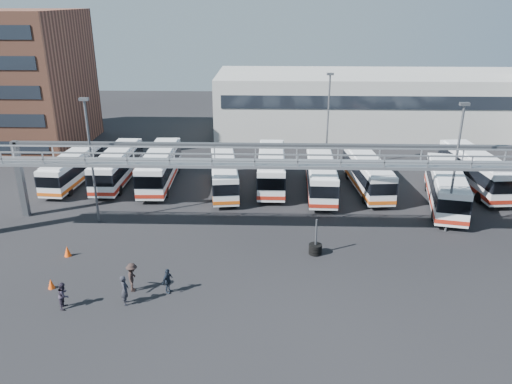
{
  "coord_description": "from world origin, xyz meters",
  "views": [
    {
      "loc": [
        -1.89,
        -29.06,
        17.18
      ],
      "look_at": [
        -2.97,
        6.0,
        3.53
      ],
      "focal_mm": 35.0,
      "sensor_mm": 36.0,
      "label": 1
    }
  ],
  "objects_px": {
    "bus_0": "(73,168)",
    "bus_1": "(117,165)",
    "bus_4": "(271,168)",
    "pedestrian_b": "(64,295)",
    "light_pole_mid": "(456,162)",
    "light_pole_back": "(328,117)",
    "bus_8": "(476,170)",
    "light_pole_left": "(91,155)",
    "bus_2": "(160,166)",
    "bus_3": "(224,174)",
    "bus_5": "(321,175)",
    "tire_stack": "(315,248)",
    "pedestrian_d": "(168,281)",
    "bus_6": "(367,173)",
    "cone_left": "(51,284)",
    "pedestrian_c": "(132,277)",
    "pedestrian_a": "(125,290)",
    "bus_7": "(446,186)",
    "cone_right": "(67,251)"
  },
  "relations": [
    {
      "from": "light_pole_left",
      "to": "pedestrian_b",
      "type": "height_order",
      "value": "light_pole_left"
    },
    {
      "from": "light_pole_mid",
      "to": "cone_left",
      "type": "relative_size",
      "value": 15.22
    },
    {
      "from": "pedestrian_d",
      "to": "bus_2",
      "type": "bearing_deg",
      "value": 38.5
    },
    {
      "from": "bus_3",
      "to": "tire_stack",
      "type": "distance_m",
      "value": 14.66
    },
    {
      "from": "bus_7",
      "to": "bus_8",
      "type": "bearing_deg",
      "value": 58.45
    },
    {
      "from": "bus_6",
      "to": "light_pole_mid",
      "type": "bearing_deg",
      "value": -67.29
    },
    {
      "from": "pedestrian_d",
      "to": "bus_4",
      "type": "bearing_deg",
      "value": 7.09
    },
    {
      "from": "bus_1",
      "to": "light_pole_left",
      "type": "bearing_deg",
      "value": -83.42
    },
    {
      "from": "light_pole_left",
      "to": "cone_right",
      "type": "bearing_deg",
      "value": -92.86
    },
    {
      "from": "pedestrian_a",
      "to": "bus_1",
      "type": "bearing_deg",
      "value": 4.9
    },
    {
      "from": "light_pole_left",
      "to": "bus_5",
      "type": "bearing_deg",
      "value": 20.71
    },
    {
      "from": "bus_8",
      "to": "light_pole_left",
      "type": "bearing_deg",
      "value": -170.55
    },
    {
      "from": "light_pole_mid",
      "to": "tire_stack",
      "type": "relative_size",
      "value": 3.77
    },
    {
      "from": "bus_0",
      "to": "bus_1",
      "type": "relative_size",
      "value": 0.94
    },
    {
      "from": "bus_8",
      "to": "pedestrian_a",
      "type": "relative_size",
      "value": 6.1
    },
    {
      "from": "light_pole_mid",
      "to": "bus_3",
      "type": "relative_size",
      "value": 1.0
    },
    {
      "from": "bus_2",
      "to": "bus_6",
      "type": "xyz_separation_m",
      "value": [
        20.02,
        -1.05,
        -0.11
      ]
    },
    {
      "from": "bus_5",
      "to": "bus_6",
      "type": "relative_size",
      "value": 1.01
    },
    {
      "from": "cone_left",
      "to": "bus_7",
      "type": "bearing_deg",
      "value": 26.22
    },
    {
      "from": "light_pole_mid",
      "to": "pedestrian_c",
      "type": "relative_size",
      "value": 5.34
    },
    {
      "from": "light_pole_mid",
      "to": "light_pole_back",
      "type": "bearing_deg",
      "value": 118.07
    },
    {
      "from": "bus_7",
      "to": "pedestrian_c",
      "type": "height_order",
      "value": "bus_7"
    },
    {
      "from": "pedestrian_c",
      "to": "tire_stack",
      "type": "distance_m",
      "value": 12.92
    },
    {
      "from": "bus_2",
      "to": "bus_3",
      "type": "xyz_separation_m",
      "value": [
        6.43,
        -1.62,
        -0.19
      ]
    },
    {
      "from": "bus_3",
      "to": "bus_5",
      "type": "relative_size",
      "value": 0.95
    },
    {
      "from": "bus_5",
      "to": "tire_stack",
      "type": "xyz_separation_m",
      "value": [
        -1.42,
        -12.2,
        -1.33
      ]
    },
    {
      "from": "bus_1",
      "to": "bus_6",
      "type": "xyz_separation_m",
      "value": [
        24.34,
        -1.38,
        -0.04
      ]
    },
    {
      "from": "bus_5",
      "to": "cone_left",
      "type": "relative_size",
      "value": 15.98
    },
    {
      "from": "bus_4",
      "to": "pedestrian_b",
      "type": "distance_m",
      "value": 24.41
    },
    {
      "from": "bus_5",
      "to": "pedestrian_a",
      "type": "distance_m",
      "value": 23.11
    },
    {
      "from": "bus_8",
      "to": "cone_right",
      "type": "bearing_deg",
      "value": -161.7
    },
    {
      "from": "bus_3",
      "to": "light_pole_back",
      "type": "bearing_deg",
      "value": 25.75
    },
    {
      "from": "bus_2",
      "to": "pedestrian_c",
      "type": "relative_size",
      "value": 5.86
    },
    {
      "from": "light_pole_left",
      "to": "cone_left",
      "type": "height_order",
      "value": "light_pole_left"
    },
    {
      "from": "pedestrian_c",
      "to": "bus_3",
      "type": "bearing_deg",
      "value": -21.57
    },
    {
      "from": "bus_7",
      "to": "pedestrian_b",
      "type": "distance_m",
      "value": 32.01
    },
    {
      "from": "light_pole_mid",
      "to": "bus_8",
      "type": "relative_size",
      "value": 0.87
    },
    {
      "from": "bus_1",
      "to": "cone_right",
      "type": "height_order",
      "value": "bus_1"
    },
    {
      "from": "light_pole_mid",
      "to": "bus_4",
      "type": "xyz_separation_m",
      "value": [
        -13.8,
        9.88,
        -3.89
      ]
    },
    {
      "from": "bus_2",
      "to": "bus_5",
      "type": "xyz_separation_m",
      "value": [
        15.53,
        -1.85,
        -0.08
      ]
    },
    {
      "from": "pedestrian_b",
      "to": "pedestrian_c",
      "type": "distance_m",
      "value": 4.09
    },
    {
      "from": "bus_8",
      "to": "bus_5",
      "type": "bearing_deg",
      "value": -179.0
    },
    {
      "from": "bus_5",
      "to": "pedestrian_b",
      "type": "bearing_deg",
      "value": -129.1
    },
    {
      "from": "bus_8",
      "to": "pedestrian_d",
      "type": "xyz_separation_m",
      "value": [
        -25.9,
        -19.11,
        -1.11
      ]
    },
    {
      "from": "pedestrian_a",
      "to": "pedestrian_c",
      "type": "height_order",
      "value": "pedestrian_a"
    },
    {
      "from": "bus_0",
      "to": "bus_5",
      "type": "bearing_deg",
      "value": 0.23
    },
    {
      "from": "pedestrian_b",
      "to": "tire_stack",
      "type": "height_order",
      "value": "tire_stack"
    },
    {
      "from": "bus_6",
      "to": "bus_4",
      "type": "bearing_deg",
      "value": 168.83
    },
    {
      "from": "light_pole_back",
      "to": "tire_stack",
      "type": "height_order",
      "value": "light_pole_back"
    },
    {
      "from": "bus_1",
      "to": "pedestrian_b",
      "type": "xyz_separation_m",
      "value": [
        3.01,
        -21.51,
        -0.96
      ]
    }
  ]
}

